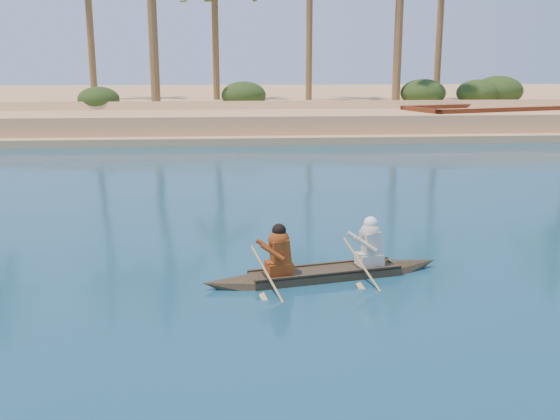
{
  "coord_description": "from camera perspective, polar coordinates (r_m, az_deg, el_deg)",
  "views": [
    {
      "loc": [
        -8.73,
        -7.56,
        3.77
      ],
      "look_at": [
        -7.63,
        5.18,
        0.79
      ],
      "focal_mm": 40.0,
      "sensor_mm": 36.0,
      "label": 1
    }
  ],
  "objects": [
    {
      "name": "barge_mid",
      "position": [
        38.0,
        19.29,
        7.67
      ],
      "size": [
        11.32,
        6.48,
        1.79
      ],
      "rotation": [
        0.0,
        0.0,
        0.29
      ],
      "color": "#5E2714",
      "rests_on": "ground"
    },
    {
      "name": "sandy_embankment",
      "position": [
        55.24,
        4.24,
        9.74
      ],
      "size": [
        150.0,
        51.0,
        1.5
      ],
      "color": "tan",
      "rests_on": "ground"
    },
    {
      "name": "canoe",
      "position": [
        11.33,
        4.15,
        -5.07
      ],
      "size": [
        4.53,
        1.53,
        1.24
      ],
      "rotation": [
        0.0,
        0.0,
        0.21
      ],
      "color": "#3B3220",
      "rests_on": "ground"
    },
    {
      "name": "shrub_cluster",
      "position": [
        40.11,
        7.77,
        9.35
      ],
      "size": [
        100.0,
        6.0,
        2.4
      ],
      "primitive_type": null,
      "color": "#1C3312",
      "rests_on": "ground"
    }
  ]
}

